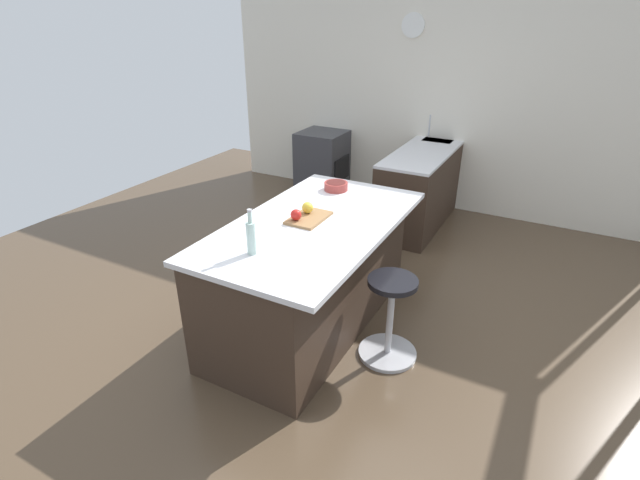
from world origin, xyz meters
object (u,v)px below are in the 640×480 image
at_px(oven_range, 322,163).
at_px(apple_red, 296,215).
at_px(water_bottle, 251,237).
at_px(stool_by_window, 390,321).
at_px(apple_yellow, 308,208).
at_px(kitchen_island, 309,273).
at_px(fruit_bowl, 336,186).
at_px(cutting_board, 309,218).

relative_size(oven_range, apple_red, 10.31).
bearing_deg(water_bottle, stool_by_window, 124.81).
bearing_deg(apple_yellow, kitchen_island, 33.91).
bearing_deg(fruit_bowl, water_bottle, 2.34).
xyz_separation_m(stool_by_window, fruit_bowl, (-0.78, -0.85, 0.66)).
distance_m(kitchen_island, apple_red, 0.53).
bearing_deg(water_bottle, fruit_bowl, -177.66).
distance_m(apple_yellow, apple_red, 0.16).
xyz_separation_m(oven_range, apple_red, (2.87, 1.30, 0.56)).
xyz_separation_m(cutting_board, fruit_bowl, (-0.67, -0.10, 0.03)).
bearing_deg(cutting_board, apple_yellow, -143.88).
bearing_deg(water_bottle, kitchen_island, 174.11).
xyz_separation_m(kitchen_island, fruit_bowl, (-0.70, -0.12, 0.50)).
bearing_deg(apple_red, fruit_bowl, -176.17).
height_order(oven_range, fruit_bowl, fruit_bowl).
height_order(oven_range, kitchen_island, kitchen_island).
xyz_separation_m(water_bottle, fruit_bowl, (-1.33, -0.05, -0.08)).
height_order(kitchen_island, apple_red, apple_red).
bearing_deg(stool_by_window, oven_range, -143.94).
distance_m(cutting_board, water_bottle, 0.67).
relative_size(cutting_board, fruit_bowl, 1.74).
height_order(stool_by_window, apple_red, apple_red).
xyz_separation_m(cutting_board, apple_yellow, (-0.06, -0.04, 0.05)).
bearing_deg(fruit_bowl, kitchen_island, 9.73).
xyz_separation_m(apple_yellow, fruit_bowl, (-0.61, -0.06, -0.02)).
distance_m(oven_range, fruit_bowl, 2.50).
bearing_deg(oven_range, apple_red, 24.45).
height_order(kitchen_island, apple_yellow, apple_yellow).
bearing_deg(cutting_board, kitchen_island, 28.78).
bearing_deg(water_bottle, apple_red, -179.68).
bearing_deg(apple_red, cutting_board, 151.58).
relative_size(stool_by_window, cutting_board, 1.84).
height_order(cutting_board, fruit_bowl, fruit_bowl).
relative_size(oven_range, apple_yellow, 9.80).
distance_m(stool_by_window, apple_yellow, 1.05).
distance_m(oven_range, kitchen_island, 3.12).
distance_m(cutting_board, fruit_bowl, 0.68).
distance_m(cutting_board, apple_yellow, 0.09).
bearing_deg(cutting_board, fruit_bowl, -171.16).
height_order(apple_yellow, fruit_bowl, apple_yellow).
bearing_deg(kitchen_island, fruit_bowl, -170.27).
distance_m(apple_yellow, fruit_bowl, 0.61).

